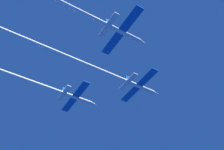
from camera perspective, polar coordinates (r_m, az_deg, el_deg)
jet_lead at (r=64.91m, az=-6.28°, el=2.61°), size 14.79×55.04×2.45m
jet_left_wing at (r=72.04m, az=-18.33°, el=-0.87°), size 14.79×50.21×2.45m
jet_right_wing at (r=56.35m, az=-10.81°, el=15.20°), size 14.79×50.12×2.45m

